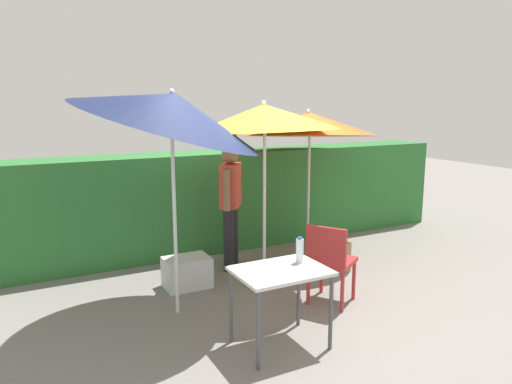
{
  "coord_description": "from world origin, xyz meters",
  "views": [
    {
      "loc": [
        -2.56,
        -4.6,
        2.15
      ],
      "look_at": [
        0.0,
        0.3,
        1.1
      ],
      "focal_mm": 33.2,
      "sensor_mm": 36.0,
      "label": 1
    }
  ],
  "objects_px": {
    "umbrella_rainbow": "(264,118)",
    "chair_plastic": "(330,259)",
    "umbrella_orange": "(309,124)",
    "bottle_water": "(300,250)",
    "person_vendor": "(231,198)",
    "cooler_box": "(187,272)",
    "folding_table": "(281,279)",
    "crate_cardboard": "(330,257)",
    "umbrella_yellow": "(172,110)"
  },
  "relations": [
    {
      "from": "umbrella_rainbow",
      "to": "chair_plastic",
      "type": "distance_m",
      "value": 1.72
    },
    {
      "from": "bottle_water",
      "to": "cooler_box",
      "type": "bearing_deg",
      "value": 107.96
    },
    {
      "from": "umbrella_yellow",
      "to": "person_vendor",
      "type": "xyz_separation_m",
      "value": [
        1.05,
        0.95,
        -1.14
      ]
    },
    {
      "from": "bottle_water",
      "to": "umbrella_rainbow",
      "type": "bearing_deg",
      "value": 75.82
    },
    {
      "from": "person_vendor",
      "to": "chair_plastic",
      "type": "bearing_deg",
      "value": -74.11
    },
    {
      "from": "umbrella_rainbow",
      "to": "cooler_box",
      "type": "relative_size",
      "value": 4.14
    },
    {
      "from": "umbrella_yellow",
      "to": "crate_cardboard",
      "type": "distance_m",
      "value": 2.83
    },
    {
      "from": "umbrella_rainbow",
      "to": "cooler_box",
      "type": "height_order",
      "value": "umbrella_rainbow"
    },
    {
      "from": "umbrella_rainbow",
      "to": "chair_plastic",
      "type": "bearing_deg",
      "value": -67.1
    },
    {
      "from": "chair_plastic",
      "to": "bottle_water",
      "type": "distance_m",
      "value": 0.86
    },
    {
      "from": "umbrella_orange",
      "to": "bottle_water",
      "type": "relative_size",
      "value": 8.82
    },
    {
      "from": "cooler_box",
      "to": "folding_table",
      "type": "height_order",
      "value": "folding_table"
    },
    {
      "from": "cooler_box",
      "to": "crate_cardboard",
      "type": "bearing_deg",
      "value": -11.19
    },
    {
      "from": "umbrella_orange",
      "to": "folding_table",
      "type": "bearing_deg",
      "value": -128.5
    },
    {
      "from": "crate_cardboard",
      "to": "bottle_water",
      "type": "distance_m",
      "value": 1.9
    },
    {
      "from": "person_vendor",
      "to": "folding_table",
      "type": "bearing_deg",
      "value": -102.8
    },
    {
      "from": "umbrella_rainbow",
      "to": "crate_cardboard",
      "type": "xyz_separation_m",
      "value": [
        0.96,
        -0.01,
        -1.78
      ]
    },
    {
      "from": "umbrella_rainbow",
      "to": "bottle_water",
      "type": "xyz_separation_m",
      "value": [
        -0.32,
        -1.27,
        -1.15
      ]
    },
    {
      "from": "chair_plastic",
      "to": "umbrella_orange",
      "type": "bearing_deg",
      "value": 63.96
    },
    {
      "from": "umbrella_orange",
      "to": "umbrella_yellow",
      "type": "xyz_separation_m",
      "value": [
        -2.29,
        -1.03,
        0.23
      ]
    },
    {
      "from": "chair_plastic",
      "to": "bottle_water",
      "type": "bearing_deg",
      "value": -146.7
    },
    {
      "from": "person_vendor",
      "to": "folding_table",
      "type": "height_order",
      "value": "person_vendor"
    },
    {
      "from": "chair_plastic",
      "to": "cooler_box",
      "type": "xyz_separation_m",
      "value": [
        -1.19,
        1.17,
        -0.33
      ]
    },
    {
      "from": "umbrella_rainbow",
      "to": "crate_cardboard",
      "type": "height_order",
      "value": "umbrella_rainbow"
    },
    {
      "from": "folding_table",
      "to": "bottle_water",
      "type": "relative_size",
      "value": 3.33
    },
    {
      "from": "cooler_box",
      "to": "umbrella_rainbow",
      "type": "bearing_deg",
      "value": -22.15
    },
    {
      "from": "crate_cardboard",
      "to": "folding_table",
      "type": "height_order",
      "value": "folding_table"
    },
    {
      "from": "umbrella_yellow",
      "to": "chair_plastic",
      "type": "distance_m",
      "value": 2.25
    },
    {
      "from": "umbrella_rainbow",
      "to": "folding_table",
      "type": "relative_size",
      "value": 2.73
    },
    {
      "from": "chair_plastic",
      "to": "folding_table",
      "type": "bearing_deg",
      "value": -150.46
    },
    {
      "from": "chair_plastic",
      "to": "umbrella_rainbow",
      "type": "bearing_deg",
      "value": 112.9
    },
    {
      "from": "umbrella_orange",
      "to": "person_vendor",
      "type": "height_order",
      "value": "umbrella_orange"
    },
    {
      "from": "umbrella_orange",
      "to": "chair_plastic",
      "type": "height_order",
      "value": "umbrella_orange"
    },
    {
      "from": "person_vendor",
      "to": "umbrella_yellow",
      "type": "bearing_deg",
      "value": -137.86
    },
    {
      "from": "bottle_water",
      "to": "umbrella_yellow",
      "type": "bearing_deg",
      "value": 128.11
    },
    {
      "from": "umbrella_yellow",
      "to": "chair_plastic",
      "type": "bearing_deg",
      "value": -22.16
    },
    {
      "from": "umbrella_orange",
      "to": "chair_plastic",
      "type": "distance_m",
      "value": 2.26
    },
    {
      "from": "cooler_box",
      "to": "folding_table",
      "type": "xyz_separation_m",
      "value": [
        0.28,
        -1.69,
        0.45
      ]
    },
    {
      "from": "chair_plastic",
      "to": "crate_cardboard",
      "type": "bearing_deg",
      "value": 53.09
    },
    {
      "from": "umbrella_rainbow",
      "to": "chair_plastic",
      "type": "relative_size",
      "value": 2.46
    },
    {
      "from": "umbrella_orange",
      "to": "person_vendor",
      "type": "distance_m",
      "value": 1.55
    },
    {
      "from": "crate_cardboard",
      "to": "bottle_water",
      "type": "xyz_separation_m",
      "value": [
        -1.28,
        -1.26,
        0.64
      ]
    },
    {
      "from": "chair_plastic",
      "to": "person_vendor",
      "type": "bearing_deg",
      "value": 105.89
    },
    {
      "from": "folding_table",
      "to": "bottle_water",
      "type": "distance_m",
      "value": 0.33
    },
    {
      "from": "chair_plastic",
      "to": "bottle_water",
      "type": "height_order",
      "value": "bottle_water"
    },
    {
      "from": "umbrella_orange",
      "to": "bottle_water",
      "type": "height_order",
      "value": "umbrella_orange"
    },
    {
      "from": "crate_cardboard",
      "to": "folding_table",
      "type": "distance_m",
      "value": 2.07
    },
    {
      "from": "person_vendor",
      "to": "umbrella_orange",
      "type": "bearing_deg",
      "value": 3.75
    },
    {
      "from": "chair_plastic",
      "to": "folding_table",
      "type": "xyz_separation_m",
      "value": [
        -0.92,
        -0.52,
        0.12
      ]
    },
    {
      "from": "umbrella_rainbow",
      "to": "cooler_box",
      "type": "bearing_deg",
      "value": 157.85
    }
  ]
}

